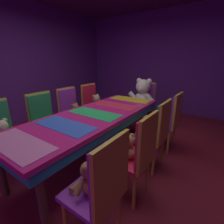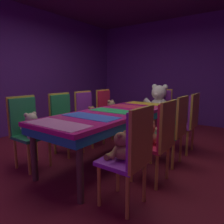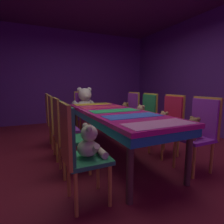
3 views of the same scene
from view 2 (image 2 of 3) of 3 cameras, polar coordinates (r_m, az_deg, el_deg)
The scene contains 21 objects.
ground_plane at distance 3.24m, azimuth 0.70°, elevation -12.77°, with size 7.90×7.90×0.00m, color maroon.
wall_back at distance 5.90m, azimuth 19.28°, elevation 10.78°, with size 5.20×0.12×2.80m, color #59267F.
wall_left at distance 4.97m, azimuth -25.06°, elevation 10.71°, with size 0.12×6.40×2.80m, color #59267F.
banquet_table at distance 3.05m, azimuth 0.72°, elevation -1.32°, with size 0.90×2.50×0.75m.
chair_left_0 at distance 3.06m, azimuth -23.03°, elevation -3.18°, with size 0.42×0.41×0.98m.
teddy_left_0 at distance 2.94m, azimuth -21.55°, elevation -3.62°, with size 0.26×0.34×0.32m.
chair_left_1 at distance 3.42m, azimuth -13.58°, elevation -1.37°, with size 0.42×0.41×0.98m.
chair_left_2 at distance 3.81m, azimuth -7.24°, elevation -0.05°, with size 0.42×0.41×0.98m.
teddy_left_2 at distance 3.72m, azimuth -5.63°, elevation -0.66°, with size 0.21×0.28×0.26m.
chair_left_3 at distance 4.25m, azimuth -1.75°, elevation 1.05°, with size 0.42×0.41×0.98m.
teddy_left_3 at distance 4.17m, azimuth -0.15°, elevation 0.87°, with size 0.26×0.34×0.32m.
chair_right_0 at distance 1.89m, azimuth 6.12°, elevation -10.21°, with size 0.42×0.41×0.98m.
teddy_right_0 at distance 1.97m, azimuth 2.44°, elevation -9.94°, with size 0.23×0.29×0.28m.
chair_right_1 at distance 2.39m, azimuth 13.53°, elevation -6.15°, with size 0.42×0.41×0.98m.
teddy_right_1 at distance 2.45m, azimuth 10.41°, elevation -6.18°, with size 0.22×0.28×0.27m.
chair_right_2 at distance 2.95m, azimuth 17.48°, elevation -3.29°, with size 0.42×0.41×0.98m.
teddy_right_2 at distance 3.00m, azimuth 14.84°, elevation -3.03°, with size 0.26×0.33×0.31m.
chair_right_3 at distance 3.53m, azimuth 20.85°, elevation -1.40°, with size 0.42×0.41×0.98m.
teddy_right_3 at distance 3.57m, azimuth 18.59°, elevation -1.24°, with size 0.25×0.33×0.31m.
throne_chair at distance 4.62m, azimuth 13.66°, elevation 1.48°, with size 0.41×0.42×0.98m.
king_teddy_bear at distance 4.45m, azimuth 12.90°, elevation 2.89°, with size 0.67×0.52×0.63m.
Camera 2 is at (1.72, -2.44, 1.24)m, focal length 32.57 mm.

